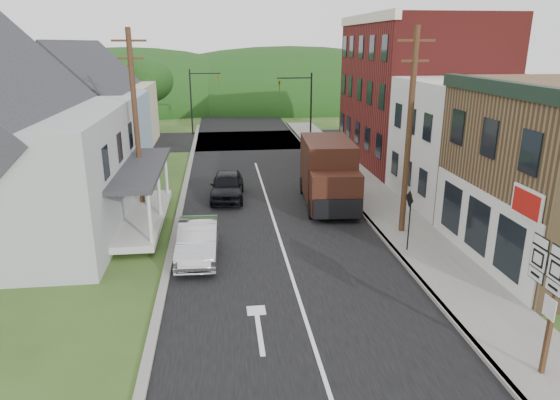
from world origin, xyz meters
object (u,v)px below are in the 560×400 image
object	(u,v)px
delivery_van	(329,173)
warning_sign	(409,212)
dark_sedan	(227,186)
silver_sedan	(198,240)
route_sign_cluster	(554,292)

from	to	relation	value
delivery_van	warning_sign	distance (m)	6.98
dark_sedan	delivery_van	world-z (taller)	delivery_van
silver_sedan	dark_sedan	xyz separation A→B (m)	(1.32, 7.81, 0.02)
delivery_van	dark_sedan	bearing A→B (deg)	165.96
dark_sedan	route_sign_cluster	xyz separation A→B (m)	(7.71, -16.58, 1.72)
silver_sedan	delivery_van	distance (m)	9.07
dark_sedan	warning_sign	distance (m)	11.12
dark_sedan	route_sign_cluster	world-z (taller)	route_sign_cluster
route_sign_cluster	warning_sign	distance (m)	8.19
silver_sedan	delivery_van	xyz separation A→B (m)	(6.63, 6.10, 1.00)
route_sign_cluster	dark_sedan	bearing A→B (deg)	114.95
dark_sedan	delivery_van	distance (m)	5.66
silver_sedan	warning_sign	world-z (taller)	warning_sign
silver_sedan	delivery_van	size ratio (longest dim) A/B	0.71
silver_sedan	delivery_van	bearing A→B (deg)	44.39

